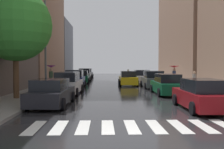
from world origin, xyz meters
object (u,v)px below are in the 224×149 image
Objects in this scene: parked_car_left_second at (68,84)px; parked_car_right_second at (167,85)px; parked_car_left_fourth at (82,77)px; pedestrian_by_kerb at (51,72)px; lamp_post_left at (45,38)px; parked_car_right_fourth at (141,77)px; parked_car_right_nearest at (202,95)px; parked_car_left_nearest at (51,93)px; pedestrian_near_tree at (174,71)px; taxi_midroad at (128,79)px; parked_car_right_third at (153,80)px; parked_car_left_fifth at (85,75)px; parked_car_left_third at (75,79)px; parked_car_left_sixth at (87,73)px; street_tree_left at (15,25)px; pedestrian_foreground at (194,80)px.

parked_car_left_second is 7.76m from parked_car_right_second.
parked_car_left_fourth is 10.34m from pedestrian_by_kerb.
parked_car_right_fourth is at bearing 50.94° from lamp_post_left.
parked_car_left_nearest is at bearing 79.64° from parked_car_right_nearest.
pedestrian_near_tree reaches higher than parked_car_right_fourth.
parked_car_right_second is 9.25m from taxi_midroad.
parked_car_right_third is 1.03× the size of taxi_midroad.
parked_car_right_second is (7.74, -0.52, -0.06)m from parked_car_left_second.
lamp_post_left is at bearing 18.11° from parked_car_left_nearest.
parked_car_right_second is 10.14m from lamp_post_left.
lamp_post_left reaches higher than parked_car_left_second.
parked_car_left_fifth is 16.57m from pedestrian_near_tree.
parked_car_left_third is at bearing 84.44° from parked_car_right_third.
parked_car_right_fourth reaches higher than parked_car_left_sixth.
parked_car_left_nearest is at bearing -178.48° from parked_car_left_sixth.
pedestrian_near_tree is at bearing -80.50° from parked_car_right_third.
pedestrian_near_tree reaches higher than parked_car_right_second.
lamp_post_left is at bearing 53.64° from parked_car_right_nearest.
parked_car_left_second is 1.00× the size of parked_car_left_fifth.
parked_car_left_nearest is 8.13m from parked_car_right_nearest.
parked_car_left_second is at bearing 87.19° from parked_car_right_second.
parked_car_left_fifth is (-0.01, 5.85, 0.08)m from parked_car_left_fourth.
parked_car_left_fifth is at bearing 17.73° from parked_car_right_nearest.
parked_car_right_fourth is at bearing -32.99° from taxi_midroad.
parked_car_right_third is 14.25m from street_tree_left.
parked_car_left_sixth is 27.14m from parked_car_right_second.
parked_car_right_nearest is (7.83, -25.99, -0.07)m from parked_car_left_fifth.
parked_car_right_nearest is at bearing -164.32° from parked_car_left_fifth.
pedestrian_by_kerb is (-1.85, 2.69, 0.83)m from parked_car_left_second.
parked_car_right_second is 0.64× the size of lamp_post_left.
pedestrian_by_kerb reaches higher than parked_car_left_fourth.
parked_car_left_second is at bearing 148.51° from parked_car_right_fourth.
pedestrian_foreground is at bearing 13.21° from lamp_post_left.
parked_car_right_nearest is 1.02× the size of parked_car_right_third.
parked_car_left_nearest is 9.45m from parked_car_right_second.
parked_car_right_third is 0.94× the size of parked_car_right_fourth.
pedestrian_foreground is at bearing -132.18° from parked_car_left_fourth.
pedestrian_by_kerb is at bearing 14.12° from parked_car_left_nearest.
parked_car_right_second is at bearing -165.53° from taxi_midroad.
parked_car_left_second is 1.07× the size of parked_car_left_sixth.
taxi_midroad is (-1.97, -2.91, -0.02)m from parked_car_right_fourth.
parked_car_right_third reaches higher than parked_car_right_fourth.
parked_car_left_second is 10.15m from taxi_midroad.
pedestrian_foreground is at bearing -145.60° from parked_car_left_fifth.
pedestrian_by_kerb is 3.87m from lamp_post_left.
lamp_post_left is at bearing 88.10° from parked_car_right_second.
lamp_post_left is at bearing 140.37° from taxi_midroad.
pedestrian_near_tree is at bearing -19.55° from parked_car_right_second.
parked_car_right_third is (7.89, -0.94, -0.03)m from parked_car_left_third.
parked_car_right_second is (7.83, -25.99, -0.02)m from parked_car_left_sixth.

